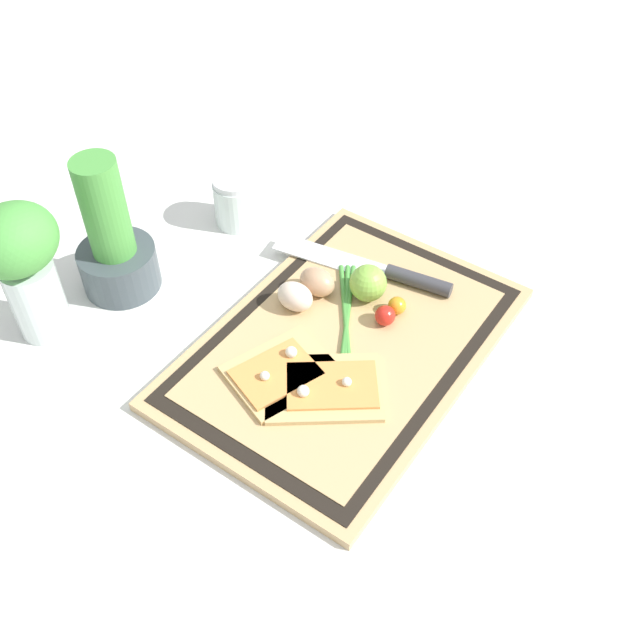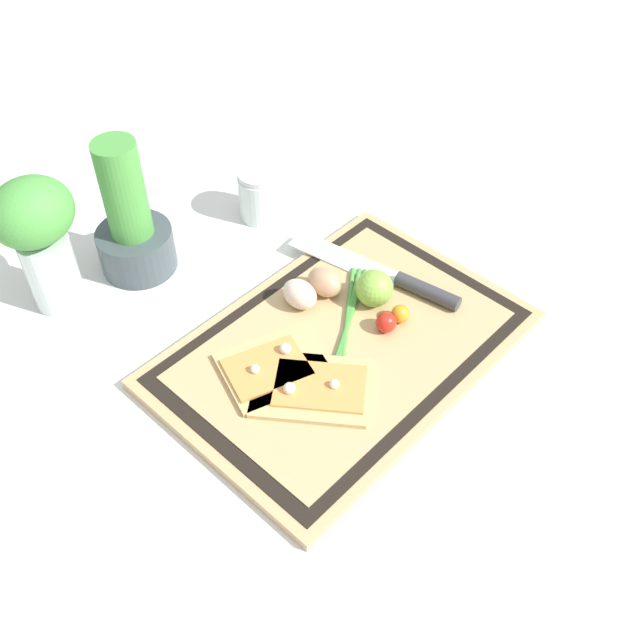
{
  "view_description": "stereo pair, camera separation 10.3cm",
  "coord_description": "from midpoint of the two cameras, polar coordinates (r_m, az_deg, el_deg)",
  "views": [
    {
      "loc": [
        -0.58,
        -0.37,
        0.78
      ],
      "look_at": [
        0.0,
        0.04,
        0.03
      ],
      "focal_mm": 42.0,
      "sensor_mm": 36.0,
      "label": 1
    },
    {
      "loc": [
        -0.52,
        -0.45,
        0.78
      ],
      "look_at": [
        0.0,
        0.04,
        0.03
      ],
      "focal_mm": 42.0,
      "sensor_mm": 36.0,
      "label": 2
    }
  ],
  "objects": [
    {
      "name": "pizza_slice_near",
      "position": [
        0.97,
        -2.66,
        -5.32
      ],
      "size": [
        0.18,
        0.19,
        0.02
      ],
      "color": "tan",
      "rests_on": "cutting_board"
    },
    {
      "name": "cutting_board",
      "position": [
        1.04,
        -0.92,
        -2.12
      ],
      "size": [
        0.49,
        0.34,
        0.02
      ],
      "color": "tan",
      "rests_on": "ground_plane"
    },
    {
      "name": "sauce_jar",
      "position": [
        1.24,
        -8.82,
        8.66
      ],
      "size": [
        0.07,
        0.07,
        0.09
      ],
      "color": "silver",
      "rests_on": "ground_plane"
    },
    {
      "name": "ground_plane",
      "position": [
        1.04,
        -0.92,
        -2.43
      ],
      "size": [
        6.0,
        6.0,
        0.0
      ],
      "primitive_type": "plane",
      "color": "silver"
    },
    {
      "name": "scallion_bunch",
      "position": [
        1.04,
        -0.83,
        -0.68
      ],
      "size": [
        0.22,
        0.16,
        0.01
      ],
      "color": "#47933D",
      "rests_on": "cutting_board"
    },
    {
      "name": "egg_brown",
      "position": [
        1.08,
        -2.95,
        2.78
      ],
      "size": [
        0.04,
        0.05,
        0.04
      ],
      "primitive_type": "ellipsoid",
      "color": "tan",
      "rests_on": "cutting_board"
    },
    {
      "name": "cherry_tomato_red",
      "position": [
        1.04,
        2.17,
        0.19
      ],
      "size": [
        0.03,
        0.03,
        0.03
      ],
      "primitive_type": "sphere",
      "color": "red",
      "rests_on": "cutting_board"
    },
    {
      "name": "cherry_tomato_yellow",
      "position": [
        1.06,
        3.13,
        0.95
      ],
      "size": [
        0.03,
        0.03,
        0.03
      ],
      "primitive_type": "sphere",
      "color": "orange",
      "rests_on": "cutting_board"
    },
    {
      "name": "lime",
      "position": [
        1.07,
        0.93,
        2.69
      ],
      "size": [
        0.05,
        0.05,
        0.05
      ],
      "primitive_type": "sphere",
      "color": "#7FB742",
      "rests_on": "cutting_board"
    },
    {
      "name": "knife",
      "position": [
        1.11,
        2.74,
        3.44
      ],
      "size": [
        0.08,
        0.29,
        0.02
      ],
      "color": "silver",
      "rests_on": "cutting_board"
    },
    {
      "name": "egg_pink",
      "position": [
        1.06,
        -4.7,
        1.66
      ],
      "size": [
        0.04,
        0.05,
        0.04
      ],
      "primitive_type": "ellipsoid",
      "color": "beige",
      "rests_on": "cutting_board"
    },
    {
      "name": "herb_pot",
      "position": [
        1.14,
        -17.99,
        5.28
      ],
      "size": [
        0.11,
        0.11,
        0.22
      ],
      "color": "#3D474C",
      "rests_on": "ground_plane"
    },
    {
      "name": "herb_glass",
      "position": [
        1.08,
        -24.31,
        3.92
      ],
      "size": [
        0.12,
        0.1,
        0.21
      ],
      "color": "silver",
      "rests_on": "ground_plane"
    },
    {
      "name": "pizza_slice_far",
      "position": [
        0.99,
        -5.98,
        -4.13
      ],
      "size": [
        0.16,
        0.15,
        0.02
      ],
      "color": "tan",
      "rests_on": "cutting_board"
    }
  ]
}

